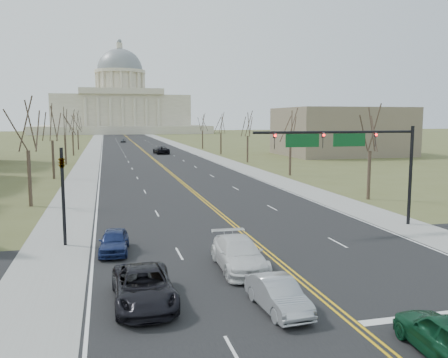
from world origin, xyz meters
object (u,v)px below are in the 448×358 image
signal_mast (348,147)px  car_far_nb (161,150)px  car_sb_outer_lead (144,287)px  car_sb_inner_second (239,254)px  car_far_sb (123,140)px  car_nb_inner_lead (448,336)px  signal_left (63,185)px  car_sb_inner_lead (278,295)px  car_sb_outer_second (114,241)px

signal_mast → car_far_nb: bearing=93.4°
car_sb_outer_lead → car_sb_inner_second: size_ratio=0.98×
signal_mast → car_far_sb: size_ratio=3.04×
car_nb_inner_lead → car_sb_inner_second: 11.22m
car_far_sb → signal_left: bearing=-93.4°
signal_left → car_nb_inner_lead: size_ratio=1.35×
car_sb_inner_lead → car_far_nb: car_far_nb is taller
car_sb_inner_lead → car_far_nb: 87.45m
signal_mast → car_sb_outer_lead: signal_mast is taller
car_sb_outer_second → car_sb_outer_lead: bearing=-78.0°
signal_mast → car_sb_outer_second: size_ratio=3.03×
signal_mast → car_far_sb: bearing=94.7°
car_sb_outer_lead → car_sb_outer_second: car_sb_outer_lead is taller
car_sb_inner_second → car_sb_outer_second: 7.74m
car_sb_inner_second → car_far_nb: size_ratio=0.91×
car_nb_inner_lead → car_far_nb: 92.28m
signal_mast → car_nb_inner_lead: signal_mast is taller
car_sb_outer_second → signal_mast: bearing=13.1°
signal_left → car_sb_outer_lead: size_ratio=1.13×
car_sb_inner_second → car_sb_outer_second: (-6.18, 4.66, -0.11)m
signal_mast → car_sb_inner_lead: (-9.80, -12.53, -5.09)m
signal_mast → car_sb_inner_lead: signal_mast is taller
car_sb_outer_second → car_far_sb: car_sb_outer_second is taller
car_sb_inner_lead → car_far_nb: bearing=82.3°
car_nb_inner_lead → car_sb_inner_lead: bearing=-46.6°
car_sb_outer_lead → car_sb_inner_second: 6.21m
car_sb_inner_lead → car_far_sb: 141.27m
signal_mast → car_far_sb: (-10.69, 128.73, -5.07)m
car_sb_outer_lead → car_nb_inner_lead: bearing=-38.3°
signal_left → car_sb_inner_second: 11.84m
car_sb_outer_second → car_far_nb: 77.99m
car_far_nb → signal_mast: bearing=87.6°
signal_left → car_sb_outer_second: size_ratio=1.50×
signal_mast → car_sb_outer_second: bearing=-171.6°
car_sb_outer_lead → car_far_nb: 85.93m
car_sb_inner_lead → car_far_sb: size_ratio=1.01×
signal_left → car_far_nb: size_ratio=1.00×
car_sb_outer_second → car_far_nb: car_far_nb is taller
car_sb_outer_second → car_sb_inner_lead: bearing=-53.7°
car_nb_inner_lead → signal_left: bearing=-48.2°
signal_mast → signal_left: (-18.95, 0.00, -2.05)m
signal_left → car_nb_inner_lead: signal_left is taller
car_far_sb → signal_mast: bearing=-85.0°
car_sb_outer_lead → car_far_nb: (10.53, 85.28, 0.09)m
signal_left → car_far_sb: bearing=86.3°
signal_mast → car_sb_outer_lead: bearing=-144.9°
signal_left → car_far_sb: signal_left is taller
car_sb_inner_lead → car_sb_inner_second: car_sb_inner_second is taller
car_sb_inner_second → car_far_sb: (-0.82, 135.77, -0.11)m
signal_left → car_nb_inner_lead: 22.06m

